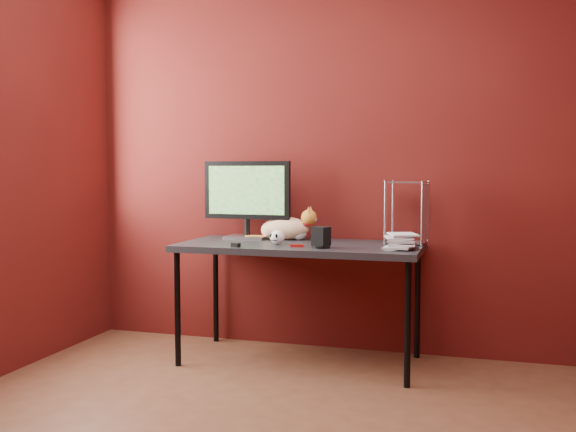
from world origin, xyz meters
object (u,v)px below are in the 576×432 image
(monitor, at_px, (247,196))
(skull_mug, at_px, (277,237))
(book_stack, at_px, (389,161))
(cat, at_px, (286,228))
(speaker, at_px, (321,238))
(desk, at_px, (300,252))

(monitor, distance_m, skull_mug, 0.47)
(book_stack, bearing_deg, cat, 157.09)
(cat, distance_m, speaker, 0.51)
(monitor, height_order, speaker, monitor)
(cat, height_order, speaker, cat)
(book_stack, bearing_deg, speaker, -166.85)
(speaker, distance_m, book_stack, 0.60)
(monitor, xyz_separation_m, cat, (0.26, 0.03, -0.21))
(cat, distance_m, book_stack, 0.89)
(desk, xyz_separation_m, speaker, (0.18, -0.19, 0.11))
(monitor, relative_size, speaker, 4.76)
(desk, xyz_separation_m, skull_mug, (-0.12, -0.09, 0.10))
(skull_mug, bearing_deg, desk, 56.12)
(desk, bearing_deg, speaker, -46.44)
(desk, bearing_deg, book_stack, -10.01)
(monitor, distance_m, book_stack, 1.04)
(desk, relative_size, skull_mug, 15.38)
(skull_mug, relative_size, book_stack, 0.10)
(skull_mug, bearing_deg, speaker, 0.52)
(desk, relative_size, book_stack, 1.46)
(desk, height_order, monitor, monitor)
(skull_mug, distance_m, book_stack, 0.82)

